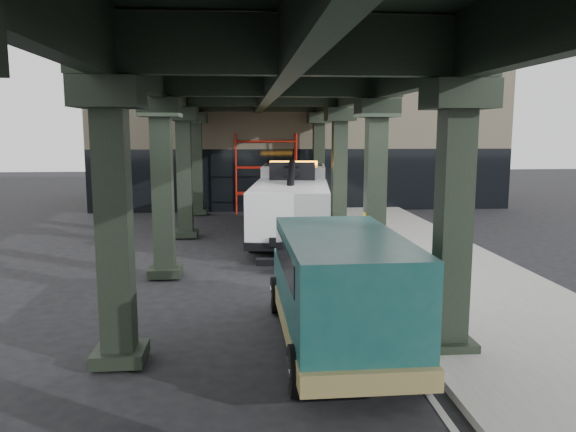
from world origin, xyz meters
name	(u,v)px	position (x,y,z in m)	size (l,w,h in m)	color
ground	(291,295)	(0.00, 0.00, 0.00)	(90.00, 90.00, 0.00)	black
sidewalk	(436,269)	(4.50, 2.00, 0.07)	(5.00, 40.00, 0.15)	gray
lane_stripe	(343,273)	(1.70, 2.00, 0.01)	(0.12, 38.00, 0.01)	silver
viaduct	(270,82)	(-0.40, 2.00, 5.46)	(7.40, 32.00, 6.40)	black
building	(295,133)	(2.00, 20.00, 4.00)	(22.00, 10.00, 8.00)	#C6B793
scaffolding	(266,171)	(0.00, 14.64, 2.11)	(3.08, 0.88, 4.00)	red
tow_truck	(292,200)	(0.70, 7.57, 1.48)	(3.63, 9.48, 3.04)	black
towed_van	(339,287)	(0.59, -3.65, 1.23)	(2.35, 5.66, 2.28)	#124240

